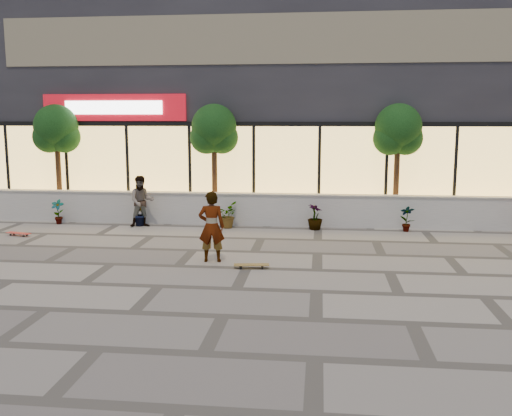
# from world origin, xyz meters

# --- Properties ---
(ground) EXTENTS (80.00, 80.00, 0.00)m
(ground) POSITION_xyz_m (0.00, 0.00, 0.00)
(ground) COLOR #A29A8C
(ground) RESTS_ON ground
(planter_wall) EXTENTS (22.00, 0.42, 1.04)m
(planter_wall) POSITION_xyz_m (0.00, 7.00, 0.52)
(planter_wall) COLOR white
(planter_wall) RESTS_ON ground
(retail_building) EXTENTS (24.00, 9.17, 8.50)m
(retail_building) POSITION_xyz_m (-0.00, 12.49, 4.25)
(retail_building) COLOR #28272C
(retail_building) RESTS_ON ground
(shrub_a) EXTENTS (0.43, 0.29, 0.81)m
(shrub_a) POSITION_xyz_m (-8.50, 6.45, 0.41)
(shrub_a) COLOR #103311
(shrub_a) RESTS_ON ground
(shrub_b) EXTENTS (0.57, 0.57, 0.81)m
(shrub_b) POSITION_xyz_m (-5.70, 6.45, 0.41)
(shrub_b) COLOR #103311
(shrub_b) RESTS_ON ground
(shrub_c) EXTENTS (0.68, 0.77, 0.81)m
(shrub_c) POSITION_xyz_m (-2.90, 6.45, 0.41)
(shrub_c) COLOR #103311
(shrub_c) RESTS_ON ground
(shrub_d) EXTENTS (0.64, 0.64, 0.81)m
(shrub_d) POSITION_xyz_m (-0.10, 6.45, 0.41)
(shrub_d) COLOR #103311
(shrub_d) RESTS_ON ground
(shrub_e) EXTENTS (0.46, 0.35, 0.81)m
(shrub_e) POSITION_xyz_m (2.70, 6.45, 0.41)
(shrub_e) COLOR #103311
(shrub_e) RESTS_ON ground
(tree_west) EXTENTS (1.60, 1.50, 3.92)m
(tree_west) POSITION_xyz_m (-9.00, 7.70, 2.99)
(tree_west) COLOR #4F301C
(tree_west) RESTS_ON ground
(tree_midwest) EXTENTS (1.60, 1.50, 3.92)m
(tree_midwest) POSITION_xyz_m (-3.50, 7.70, 2.99)
(tree_midwest) COLOR #4F301C
(tree_midwest) RESTS_ON ground
(tree_mideast) EXTENTS (1.60, 1.50, 3.92)m
(tree_mideast) POSITION_xyz_m (2.50, 7.70, 2.99)
(tree_mideast) COLOR #4F301C
(tree_mideast) RESTS_ON ground
(skater_center) EXTENTS (0.68, 0.49, 1.73)m
(skater_center) POSITION_xyz_m (-2.55, 2.16, 0.86)
(skater_center) COLOR beige
(skater_center) RESTS_ON ground
(skater_left) EXTENTS (0.97, 0.87, 1.64)m
(skater_left) POSITION_xyz_m (-5.60, 6.30, 0.82)
(skater_left) COLOR tan
(skater_left) RESTS_ON ground
(skateboard_center) EXTENTS (0.84, 0.31, 0.10)m
(skateboard_center) POSITION_xyz_m (-1.51, 1.62, 0.08)
(skateboard_center) COLOR brown
(skateboard_center) RESTS_ON ground
(skateboard_left) EXTENTS (0.80, 0.38, 0.09)m
(skateboard_left) POSITION_xyz_m (-8.81, 4.50, 0.08)
(skateboard_left) COLOR red
(skateboard_left) RESTS_ON ground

